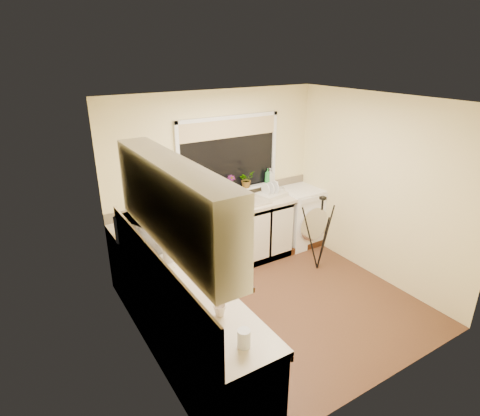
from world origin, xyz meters
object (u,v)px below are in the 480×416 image
Objects in this scene: plant_c at (231,183)px; cup_left at (220,310)px; glass_jug at (244,338)px; soap_bottle_clear at (270,175)px; laptop at (193,212)px; tripod at (320,234)px; plant_d at (246,179)px; dish_rack at (271,195)px; soap_bottle_green at (268,176)px; plant_b at (219,185)px; kettle at (169,252)px; cup_back at (281,191)px; microwave at (147,231)px; steel_jar at (171,273)px; plant_a at (197,190)px; washing_machine at (300,216)px.

plant_c is 2.68m from cup_left.
soap_bottle_clear reaches higher than glass_jug.
laptop is 1.75× the size of plant_c.
tripod is 1.31m from plant_d.
soap_bottle_green is (0.07, 0.20, 0.23)m from dish_rack.
laptop is at bearing -160.65° from plant_c.
plant_b is 1.09× the size of soap_bottle_clear.
cup_left is (-0.01, -1.08, -0.04)m from kettle.
soap_bottle_clear is at bearing 10.24° from soap_bottle_green.
plant_d reaches higher than soap_bottle_green.
soap_bottle_green reaches higher than dish_rack.
kettle is 2.42m from cup_back.
soap_bottle_clear is at bearing -93.29° from microwave.
steel_jar is 0.45× the size of plant_d.
soap_bottle_clear reaches higher than microwave.
plant_a is at bearing 70.74° from glass_jug.
kettle is 2.07m from plant_d.
steel_jar is 0.80m from microwave.
soap_bottle_green is (1.37, 0.26, 0.20)m from laptop.
soap_bottle_green reaches higher than steel_jar.
plant_c is (0.21, 0.00, -0.01)m from plant_b.
cup_back is at bearing -4.74° from laptop.
plant_a is (-1.39, 0.98, 0.61)m from tripod.
washing_machine is 0.86m from soap_bottle_clear.
steel_jar is (-2.71, -1.32, 0.49)m from washing_machine.
soap_bottle_green is (2.16, 0.72, 0.10)m from microwave.
cup_left is at bearing -136.69° from cup_back.
laptop is 2.12m from cup_left.
steel_jar is at bearing -145.45° from soap_bottle_green.
dish_rack is 1.81× the size of plant_b.
microwave is 2.83× the size of plant_a.
glass_jug is 0.42m from cup_left.
cup_back reaches higher than washing_machine.
plant_b is at bearing 17.91° from laptop.
microwave is (-2.67, -0.52, 0.61)m from washing_machine.
soap_bottle_clear is (2.17, 2.69, 0.18)m from glass_jug.
steel_jar is at bearing -131.92° from plant_b.
tripod is 5.20× the size of plant_a.
glass_jug is 0.68× the size of plant_a.
plant_c is 2.08× the size of cup_left.
soap_bottle_green is at bearing 1.11° from plant_a.
soap_bottle_clear reaches higher than dish_rack.
plant_b is (1.27, 2.67, 0.19)m from glass_jug.
plant_c is 0.99× the size of soap_bottle_green.
plant_a reaches higher than glass_jug.
microwave reaches higher than glass_jug.
plant_d is 1.91× the size of cup_back.
soap_bottle_clear is (2.26, 1.53, 0.20)m from steel_jar.
plant_b reaches higher than soap_bottle_clear.
tripod is 1.44m from plant_c.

